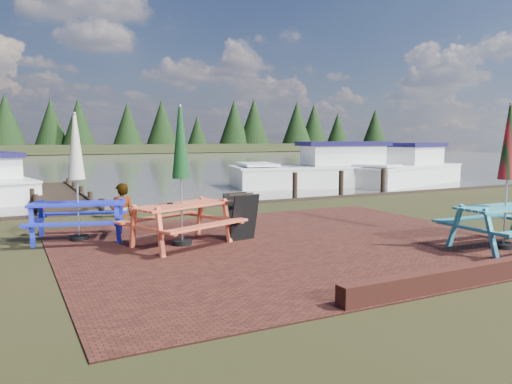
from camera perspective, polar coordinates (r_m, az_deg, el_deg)
The scene contains 12 objects.
ground at distance 9.29m, azimuth 7.48°, elevation -7.01°, with size 120.00×120.00×0.00m, color black.
paving at distance 10.11m, azimuth 4.26°, elevation -5.83°, with size 9.00×7.50×0.02m, color #361711.
water at distance 44.79m, azimuth -20.36°, elevation 3.17°, with size 120.00×60.00×0.02m, color #4C4941.
far_treeline at distance 73.63m, azimuth -23.10°, elevation 6.68°, with size 120.00×10.00×8.10m.
picnic_table_teal at distance 10.54m, azimuth 26.67°, elevation -0.76°, with size 2.02×1.81×2.73m.
picnic_table_red at distance 9.83m, azimuth -8.52°, elevation -0.64°, with size 2.47×2.34×2.72m.
picnic_table_blue at distance 10.85m, azimuth -19.72°, elevation -0.52°, with size 2.26×2.11×2.60m.
chalkboard at distance 10.31m, azimuth -1.73°, elevation -2.80°, with size 0.63×0.65×0.97m.
jetty at distance 18.90m, azimuth -21.83°, elevation -0.28°, with size 1.76×9.08×1.00m.
boat_near at distance 23.93m, azimuth 8.02°, elevation 2.30°, with size 9.00×4.81×2.31m.
boat_far at distance 25.79m, azimuth 16.78°, elevation 2.33°, with size 7.59×4.49×2.24m.
person at distance 13.75m, azimuth -15.17°, elevation 0.92°, with size 0.65×0.43×1.79m, color gray.
Camera 1 is at (-5.13, -7.45, 2.13)m, focal length 35.00 mm.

